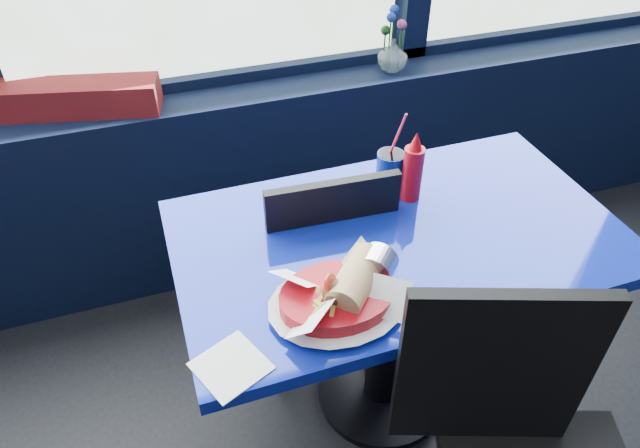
{
  "coord_description": "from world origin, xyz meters",
  "views": [
    {
      "loc": [
        -0.28,
        0.97,
        1.75
      ],
      "look_at": [
        0.07,
        1.98,
        0.86
      ],
      "focal_mm": 32.0,
      "sensor_mm": 36.0,
      "label": 1
    }
  ],
  "objects": [
    {
      "name": "soda_cup",
      "position": [
        0.35,
        2.19,
        0.82
      ],
      "size": [
        0.08,
        0.08,
        0.27
      ],
      "rotation": [
        0.0,
        0.0,
        -0.24
      ],
      "color": "navy",
      "rests_on": "near_table"
    },
    {
      "name": "window_sill",
      "position": [
        0.0,
        2.87,
        0.4
      ],
      "size": [
        5.0,
        0.26,
        0.8
      ],
      "primitive_type": "cube",
      "color": "black",
      "rests_on": "ground"
    },
    {
      "name": "flower_vase",
      "position": [
        0.65,
        2.84,
        0.87
      ],
      "size": [
        0.16,
        0.16,
        0.24
      ],
      "rotation": [
        0.0,
        0.0,
        -0.43
      ],
      "color": "silver",
      "rests_on": "window_sill"
    },
    {
      "name": "planter_box",
      "position": [
        -0.49,
        2.87,
        0.85
      ],
      "size": [
        0.55,
        0.25,
        0.11
      ],
      "primitive_type": "cube",
      "rotation": [
        0.0,
        0.0,
        -0.23
      ],
      "color": "maroon",
      "rests_on": "window_sill"
    },
    {
      "name": "ketchup_bottle",
      "position": [
        0.39,
        2.14,
        0.85
      ],
      "size": [
        0.06,
        0.06,
        0.22
      ],
      "color": "#A80B13",
      "rests_on": "near_table"
    },
    {
      "name": "napkin",
      "position": [
        -0.22,
        1.72,
        0.75
      ],
      "size": [
        0.18,
        0.18,
        0.0
      ],
      "primitive_type": "cube",
      "rotation": [
        0.0,
        0.0,
        0.41
      ],
      "color": "white",
      "rests_on": "near_table"
    },
    {
      "name": "food_basket",
      "position": [
        0.06,
        1.81,
        0.79
      ],
      "size": [
        0.36,
        0.36,
        0.11
      ],
      "rotation": [
        0.0,
        0.0,
        0.39
      ],
      "color": "#A80B13",
      "rests_on": "near_table"
    },
    {
      "name": "near_table",
      "position": [
        0.3,
        2.0,
        0.57
      ],
      "size": [
        1.2,
        0.7,
        0.75
      ],
      "color": "black",
      "rests_on": "ground"
    },
    {
      "name": "chair_near_back",
      "position": [
        0.14,
        2.22,
        0.5
      ],
      "size": [
        0.42,
        0.42,
        0.87
      ],
      "rotation": [
        0.0,
        0.0,
        3.08
      ],
      "color": "black",
      "rests_on": "ground"
    }
  ]
}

